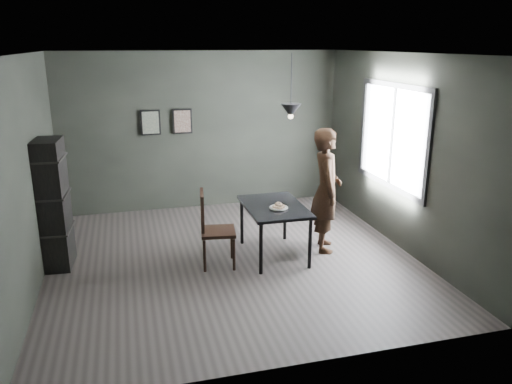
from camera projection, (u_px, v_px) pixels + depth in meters
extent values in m
plane|color=#322D2B|center=(233.00, 259.00, 7.03)|extent=(5.00, 5.00, 0.00)
cube|color=black|center=(202.00, 131.00, 8.94)|extent=(5.00, 0.10, 2.80)
cube|color=silver|center=(230.00, 53.00, 6.22)|extent=(5.00, 5.00, 0.02)
cube|color=white|center=(393.00, 136.00, 7.36)|extent=(0.02, 1.80, 1.40)
cube|color=black|center=(392.00, 136.00, 7.35)|extent=(0.04, 1.96, 1.56)
cube|color=black|center=(274.00, 207.00, 6.96)|extent=(0.80, 1.20, 0.04)
cylinder|color=black|center=(261.00, 249.00, 6.49)|extent=(0.05, 0.05, 0.71)
cylinder|color=black|center=(310.00, 244.00, 6.65)|extent=(0.05, 0.05, 0.71)
cylinder|color=black|center=(242.00, 221.00, 7.49)|extent=(0.05, 0.05, 0.71)
cylinder|color=black|center=(285.00, 217.00, 7.65)|extent=(0.05, 0.05, 0.71)
cylinder|color=white|center=(279.00, 208.00, 6.82)|extent=(0.23, 0.23, 0.01)
torus|color=beige|center=(281.00, 206.00, 6.83)|extent=(0.10, 0.10, 0.04)
torus|color=beige|center=(277.00, 206.00, 6.85)|extent=(0.10, 0.10, 0.04)
torus|color=beige|center=(276.00, 207.00, 6.80)|extent=(0.10, 0.10, 0.04)
torus|color=beige|center=(280.00, 207.00, 6.78)|extent=(0.10, 0.10, 0.04)
torus|color=beige|center=(279.00, 204.00, 6.80)|extent=(0.14, 0.14, 0.05)
imported|color=black|center=(326.00, 190.00, 7.14)|extent=(0.59, 0.75, 1.80)
cube|color=black|center=(218.00, 232.00, 6.72)|extent=(0.51, 0.51, 0.04)
cube|color=black|center=(202.00, 210.00, 6.60)|extent=(0.11, 0.46, 0.50)
cylinder|color=black|center=(205.00, 256.00, 6.59)|extent=(0.04, 0.04, 0.44)
cylinder|color=black|center=(234.00, 255.00, 6.63)|extent=(0.04, 0.04, 0.44)
cylinder|color=black|center=(204.00, 245.00, 6.96)|extent=(0.04, 0.04, 0.44)
cylinder|color=black|center=(232.00, 244.00, 7.00)|extent=(0.04, 0.04, 0.44)
cube|color=black|center=(54.00, 205.00, 6.60)|extent=(0.37, 0.60, 1.75)
cylinder|color=black|center=(291.00, 82.00, 6.63)|extent=(0.01, 0.01, 0.75)
cone|color=black|center=(291.00, 110.00, 6.74)|extent=(0.28, 0.28, 0.18)
sphere|color=#FFE0B2|center=(291.00, 116.00, 6.76)|extent=(0.07, 0.07, 0.07)
cube|color=black|center=(151.00, 123.00, 8.63)|extent=(0.34, 0.03, 0.44)
cube|color=#395047|center=(151.00, 123.00, 8.61)|extent=(0.28, 0.01, 0.38)
cube|color=black|center=(182.00, 121.00, 8.76)|extent=(0.34, 0.03, 0.44)
cube|color=brown|center=(182.00, 121.00, 8.75)|extent=(0.28, 0.01, 0.38)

